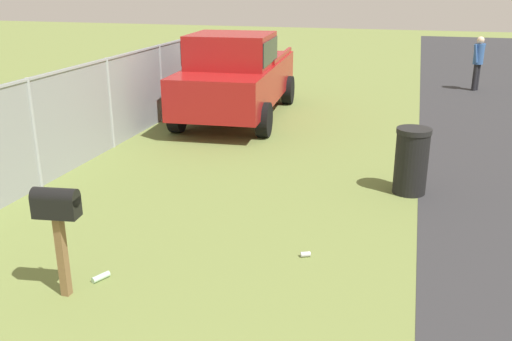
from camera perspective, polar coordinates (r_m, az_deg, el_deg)
mailbox at (r=6.21m, az=-19.59°, el=-3.92°), size 0.26×0.50×1.25m
pickup_truck at (r=13.77m, az=-2.03°, el=9.83°), size 5.40×2.53×2.09m
trash_bin at (r=9.25m, az=15.51°, el=0.95°), size 0.55×0.55×1.07m
pedestrian at (r=18.65m, az=21.65°, el=10.43°), size 0.43×0.38×1.63m
fence_section at (r=9.73m, az=-21.64°, el=3.86°), size 14.53×0.07×1.82m
litter_cup_midfield_a at (r=8.77m, az=-19.31°, el=-3.93°), size 0.11×0.12×0.08m
litter_bottle_by_mailbox at (r=6.80m, az=-15.50°, el=-10.39°), size 0.23×0.15×0.07m
litter_can_near_hydrant at (r=7.09m, az=5.05°, el=-8.48°), size 0.11×0.14×0.07m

